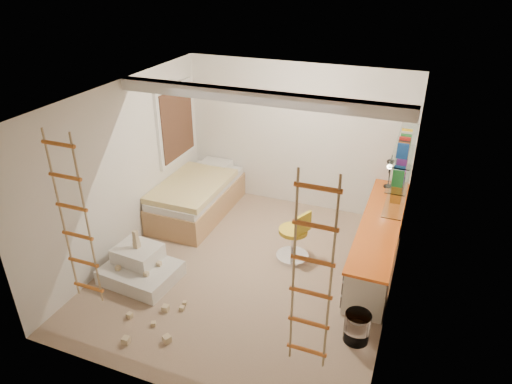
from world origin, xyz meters
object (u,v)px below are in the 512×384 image
at_px(bed, 197,197).
at_px(desk, 378,240).
at_px(swivel_chair, 294,241).
at_px(play_platform, 140,267).

bearing_deg(bed, desk, -6.49).
xyz_separation_m(desk, bed, (-3.20, 0.36, -0.07)).
distance_m(desk, swivel_chair, 1.24).
relative_size(bed, swivel_chair, 2.38).
height_order(desk, play_platform, desk).
relative_size(desk, swivel_chair, 3.33).
bearing_deg(play_platform, bed, 93.11).
xyz_separation_m(bed, swivel_chair, (2.01, -0.71, -0.02)).
distance_m(swivel_chair, play_platform, 2.28).
height_order(desk, swivel_chair, swivel_chair).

